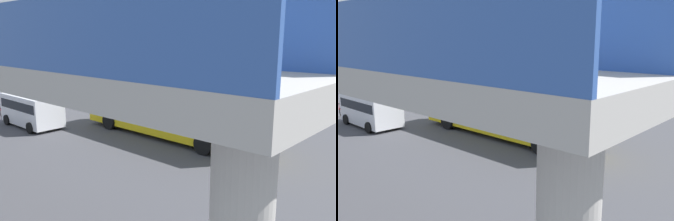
% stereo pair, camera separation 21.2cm
% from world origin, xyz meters
% --- Properties ---
extents(ground, '(80.00, 80.00, 0.00)m').
position_xyz_m(ground, '(0.00, 0.00, 0.00)').
color(ground, '#424247').
extents(city_bus, '(11.54, 2.85, 3.15)m').
position_xyz_m(city_bus, '(-1.37, 0.76, 1.88)').
color(city_bus, yellow).
rests_on(city_bus, ground).
extents(parked_van, '(4.80, 2.17, 2.05)m').
position_xyz_m(parked_van, '(6.60, 4.92, 1.18)').
color(parked_van, silver).
rests_on(parked_van, ground).
extents(bicycle_orange, '(1.77, 0.44, 0.96)m').
position_xyz_m(bicycle_orange, '(8.67, 2.46, 0.37)').
color(bicycle_orange, black).
rests_on(bicycle_orange, ground).
extents(bicycle_green, '(1.77, 0.44, 0.96)m').
position_xyz_m(bicycle_green, '(11.13, 3.76, 0.37)').
color(bicycle_green, black).
rests_on(bicycle_green, ground).
extents(pedestrian, '(0.38, 0.38, 1.79)m').
position_xyz_m(pedestrian, '(-2.40, -2.15, 0.89)').
color(pedestrian, '#2D2D38').
rests_on(pedestrian, ground).
extents(lane_dash_leftmost, '(2.00, 0.20, 0.01)m').
position_xyz_m(lane_dash_leftmost, '(-6.00, -3.42, 0.00)').
color(lane_dash_leftmost, silver).
rests_on(lane_dash_leftmost, ground).
extents(lane_dash_left, '(2.00, 0.20, 0.01)m').
position_xyz_m(lane_dash_left, '(-2.00, -3.42, 0.00)').
color(lane_dash_left, silver).
rests_on(lane_dash_left, ground).
extents(lane_dash_centre, '(2.00, 0.20, 0.01)m').
position_xyz_m(lane_dash_centre, '(2.00, -3.42, 0.00)').
color(lane_dash_centre, silver).
rests_on(lane_dash_centre, ground).
extents(lane_dash_right, '(2.00, 0.20, 0.01)m').
position_xyz_m(lane_dash_right, '(6.00, -3.42, 0.00)').
color(lane_dash_right, silver).
rests_on(lane_dash_right, ground).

